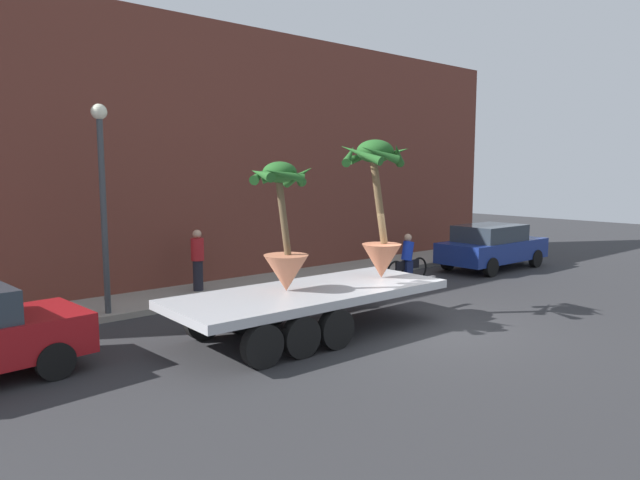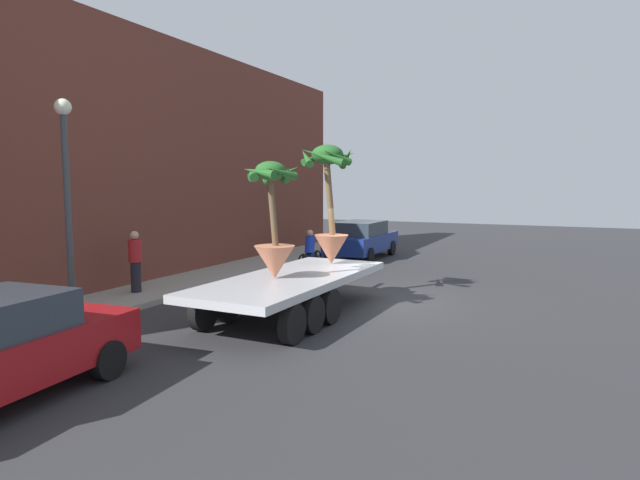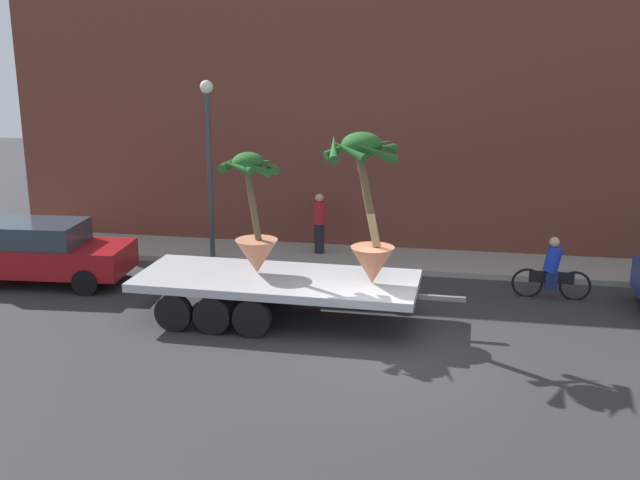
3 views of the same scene
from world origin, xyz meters
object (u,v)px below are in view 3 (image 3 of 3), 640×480
at_px(pedestrian_near_gate, 319,222).
at_px(potted_palm_middle, 254,221).
at_px(flatbed_trailer, 265,285).
at_px(street_lamp, 209,146).
at_px(trailing_car, 43,251).
at_px(potted_palm_rear, 367,209).
at_px(cyclist, 552,271).

bearing_deg(pedestrian_near_gate, potted_palm_middle, -96.75).
xyz_separation_m(flatbed_trailer, street_lamp, (-2.59, 4.04, 2.46)).
distance_m(potted_palm_middle, trailing_car, 6.16).
bearing_deg(trailing_car, potted_palm_rear, -10.12).
xyz_separation_m(potted_palm_middle, pedestrian_near_gate, (0.56, 4.76, -1.11)).
height_order(flatbed_trailer, potted_palm_middle, potted_palm_middle).
bearing_deg(trailing_car, flatbed_trailer, -12.98).
distance_m(potted_palm_middle, street_lamp, 4.61).
height_order(trailing_car, pedestrian_near_gate, pedestrian_near_gate).
xyz_separation_m(flatbed_trailer, pedestrian_near_gate, (0.27, 4.95, 0.27)).
relative_size(flatbed_trailer, pedestrian_near_gate, 4.19).
bearing_deg(flatbed_trailer, potted_palm_rear, -1.95).
bearing_deg(pedestrian_near_gate, flatbed_trailer, -93.16).
distance_m(flatbed_trailer, potted_palm_middle, 1.42).
xyz_separation_m(cyclist, trailing_car, (-12.54, -1.14, 0.16)).
bearing_deg(street_lamp, pedestrian_near_gate, 17.68).
relative_size(potted_palm_middle, trailing_car, 0.62).
height_order(trailing_car, street_lamp, street_lamp).
xyz_separation_m(pedestrian_near_gate, street_lamp, (-2.86, -0.91, 2.19)).
distance_m(potted_palm_rear, pedestrian_near_gate, 5.61).
height_order(potted_palm_rear, trailing_car, potted_palm_rear).
bearing_deg(potted_palm_rear, street_lamp, 139.51).
distance_m(cyclist, trailing_car, 12.59).
bearing_deg(cyclist, trailing_car, -174.83).
bearing_deg(trailing_car, potted_palm_middle, -11.82).
height_order(cyclist, trailing_car, trailing_car).
bearing_deg(potted_palm_rear, trailing_car, 169.88).
bearing_deg(cyclist, potted_palm_rear, -147.40).
height_order(flatbed_trailer, potted_palm_rear, potted_palm_rear).
relative_size(potted_palm_rear, cyclist, 1.74).
bearing_deg(flatbed_trailer, pedestrian_near_gate, 86.84).
xyz_separation_m(flatbed_trailer, trailing_car, (-6.18, 1.43, 0.06)).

